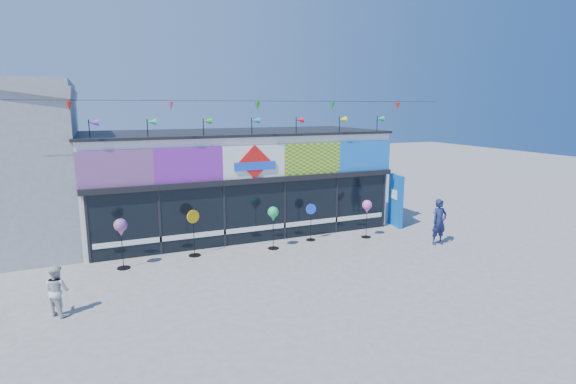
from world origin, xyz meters
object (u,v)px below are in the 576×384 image
adult_man (439,222)px  child (57,290)px  spinner_0 (121,229)px  blue_sign (396,200)px  spinner_1 (194,232)px  spinner_2 (273,215)px  spinner_4 (367,208)px  spinner_3 (311,221)px

adult_man → child: bearing=-175.8°
spinner_0 → adult_man: bearing=-10.0°
blue_sign → spinner_1: (-8.84, -0.56, -0.26)m
spinner_2 → spinner_4: (3.91, -0.12, -0.05)m
blue_sign → adult_man: (-0.13, -2.86, -0.26)m
spinner_3 → spinner_4: 2.29m
spinner_2 → spinner_3: (1.72, 0.41, -0.50)m
spinner_3 → spinner_4: (2.19, -0.53, 0.45)m
blue_sign → child: size_ratio=1.73×
spinner_4 → spinner_0: bearing=179.2°
spinner_2 → spinner_4: size_ratio=1.04×
spinner_0 → adult_man: size_ratio=0.95×
spinner_0 → child: bearing=-120.8°
child → spinner_4: bearing=-119.6°
spinner_2 → spinner_3: bearing=13.4°
adult_man → blue_sign: bearing=87.8°
spinner_1 → spinner_3: (4.53, 0.06, -0.10)m
spinner_1 → spinner_2: 2.86m
blue_sign → spinner_3: size_ratio=1.55×
spinner_3 → adult_man: bearing=-29.4°
adult_man → child: (-12.75, -0.87, -0.22)m
blue_sign → spinner_1: size_ratio=1.37×
blue_sign → spinner_3: bearing=-163.0°
blue_sign → spinner_0: blue_sign is taller
spinner_0 → spinner_2: bearing=-0.1°
spinner_2 → child: (-6.85, -2.81, -0.61)m
spinner_0 → spinner_3: spinner_0 is taller
spinner_4 → blue_sign: bearing=25.7°
spinner_0 → blue_sign: bearing=4.6°
blue_sign → spinner_0: bearing=-165.0°
spinner_1 → spinner_2: size_ratio=1.04×
blue_sign → spinner_1: 8.86m
spinner_0 → spinner_2: 5.16m
spinner_2 → child: 7.43m
blue_sign → child: 13.41m
blue_sign → spinner_4: bearing=-143.8°
spinner_2 → child: spinner_2 is taller
spinner_2 → adult_man: 6.23m
adult_man → child: 12.78m
spinner_1 → spinner_4: spinner_1 is taller
spinner_4 → spinner_3: bearing=166.5°
spinner_0 → spinner_3: (6.88, 0.40, -0.55)m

